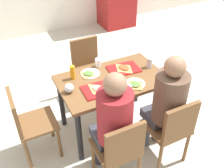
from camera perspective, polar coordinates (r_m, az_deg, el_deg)
ground_plane at (r=3.37m, az=0.00°, el=-9.23°), size 10.00×10.00×0.02m
main_table at (r=2.96m, az=0.00°, el=-0.45°), size 1.19×0.73×0.73m
chair_near_left at (r=2.45m, az=1.72°, el=-14.04°), size 0.40×0.40×0.86m
chair_near_right at (r=2.70m, az=13.03°, el=-9.37°), size 0.40×0.40×0.86m
chair_far_side at (r=3.60m, az=-5.37°, el=4.25°), size 0.40×0.40×0.86m
chair_left_end at (r=2.84m, az=-18.06°, el=-7.74°), size 0.40×0.40×0.86m
person_in_red at (r=2.36m, az=0.20°, el=-7.86°), size 0.32×0.42×1.27m
person_in_brown_jacket at (r=2.61m, az=11.90°, el=-3.66°), size 0.32×0.42×1.27m
tray_red_near at (r=2.73m, az=-2.69°, el=-1.17°), size 0.37×0.27×0.02m
tray_red_far at (r=3.05m, az=2.56°, el=3.33°), size 0.38×0.29×0.02m
paper_plate_center at (r=2.99m, az=-4.78°, el=2.32°), size 0.22×0.22×0.01m
paper_plate_near_edge at (r=2.82m, az=5.06°, el=0.08°), size 0.22×0.22×0.01m
pizza_slice_a at (r=2.70m, az=-2.86°, el=-1.13°), size 0.21×0.26×0.02m
pizza_slice_b at (r=3.04m, az=2.64°, el=3.57°), size 0.19×0.23×0.02m
pizza_slice_c at (r=2.96m, az=-5.21°, el=2.25°), size 0.21×0.21×0.02m
pizza_slice_d at (r=2.79m, az=5.10°, el=-0.11°), size 0.19×0.19×0.02m
plastic_cup_a at (r=3.10m, az=-3.08°, el=4.71°), size 0.07×0.07×0.10m
plastic_cup_b at (r=2.66m, az=3.58°, el=-1.18°), size 0.07×0.07×0.10m
soda_can at (r=3.10m, az=8.23°, el=4.64°), size 0.07×0.07×0.12m
condiment_bottle at (r=2.89m, az=-8.65°, el=2.54°), size 0.06×0.06×0.16m
foil_bundle at (r=2.71m, az=-9.40°, el=-0.90°), size 0.10×0.10×0.10m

